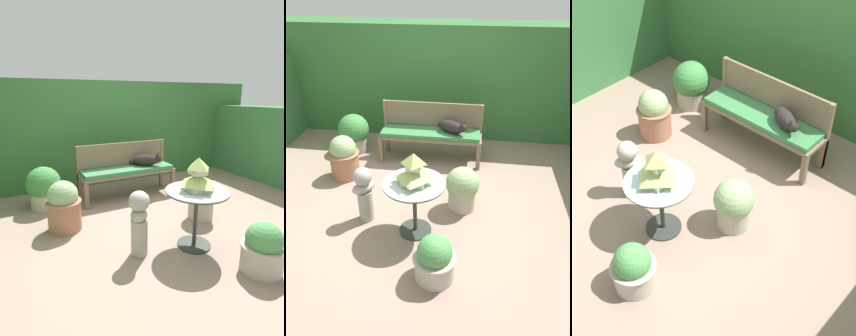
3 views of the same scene
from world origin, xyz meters
The scene contains 12 objects.
ground centered at (0.00, 0.00, 0.00)m, with size 30.00×30.00×0.00m, color gray.
foliage_hedge_back centered at (0.00, 2.31, 0.93)m, with size 6.40×0.82×1.86m, color #336633.
garden_bench centered at (-0.03, 1.06, 0.42)m, with size 1.53×0.44×0.49m.
bench_backrest centered at (-0.03, 1.26, 0.63)m, with size 1.53×0.06×0.87m.
cat centered at (0.30, 1.04, 0.58)m, with size 0.46×0.41×0.22m.
patio_table centered at (0.04, -0.61, 0.51)m, with size 0.66×0.66×0.65m.
pagoda_birdhouse centered at (0.04, -0.61, 0.80)m, with size 0.32×0.32×0.35m.
garden_bust centered at (-0.57, -0.48, 0.39)m, with size 0.31×0.34×0.70m.
potted_plant_patio_mid centered at (-1.30, 1.19, 0.31)m, with size 0.49×0.49×0.62m.
potted_plant_table_far centered at (0.53, -0.10, 0.29)m, with size 0.41×0.41×0.56m.
potted_plant_table_near centered at (-1.16, 0.40, 0.31)m, with size 0.43×0.43×0.63m.
potted_plant_hedge_corner centered at (0.34, -1.24, 0.23)m, with size 0.42×0.42×0.49m.
Camera 2 is at (0.60, -3.41, 2.53)m, focal length 35.00 mm.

